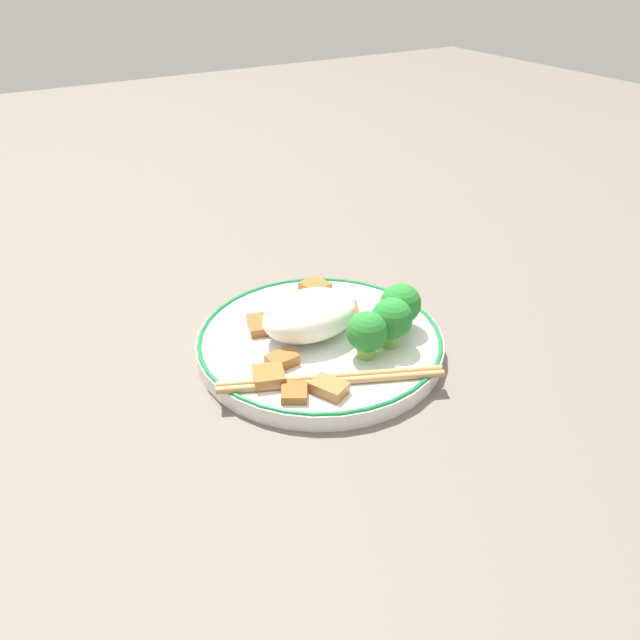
# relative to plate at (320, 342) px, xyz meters

# --- Properties ---
(ground_plane) EXTENTS (3.00, 3.00, 0.00)m
(ground_plane) POSITION_rel_plate_xyz_m (0.00, 0.00, -0.01)
(ground_plane) COLOR #665B51
(plate) EXTENTS (0.26, 0.26, 0.02)m
(plate) POSITION_rel_plate_xyz_m (0.00, 0.00, 0.00)
(plate) COLOR white
(plate) RESTS_ON ground_plane
(rice_mound) EXTENTS (0.10, 0.07, 0.05)m
(rice_mound) POSITION_rel_plate_xyz_m (-0.01, 0.01, 0.03)
(rice_mound) COLOR white
(rice_mound) RESTS_ON plate
(broccoli_back_left) EXTENTS (0.04, 0.04, 0.05)m
(broccoli_back_left) POSITION_rel_plate_xyz_m (0.02, -0.05, 0.03)
(broccoli_back_left) COLOR #72AD4C
(broccoli_back_left) RESTS_ON plate
(broccoli_back_center) EXTENTS (0.04, 0.04, 0.05)m
(broccoli_back_center) POSITION_rel_plate_xyz_m (0.05, -0.05, 0.04)
(broccoli_back_center) COLOR #72AD4C
(broccoli_back_center) RESTS_ON plate
(broccoli_back_right) EXTENTS (0.04, 0.04, 0.05)m
(broccoli_back_right) POSITION_rel_plate_xyz_m (0.08, -0.03, 0.04)
(broccoli_back_right) COLOR #72AD4C
(broccoli_back_right) RESTS_ON plate
(meat_near_front) EXTENTS (0.04, 0.04, 0.01)m
(meat_near_front) POSITION_rel_plate_xyz_m (-0.08, -0.04, 0.01)
(meat_near_front) COLOR #995B28
(meat_near_front) RESTS_ON plate
(meat_near_left) EXTENTS (0.03, 0.03, 0.01)m
(meat_near_left) POSITION_rel_plate_xyz_m (-0.07, -0.07, 0.01)
(meat_near_left) COLOR brown
(meat_near_left) RESTS_ON plate
(meat_near_right) EXTENTS (0.03, 0.04, 0.01)m
(meat_near_right) POSITION_rel_plate_xyz_m (0.04, 0.08, 0.01)
(meat_near_right) COLOR #995B28
(meat_near_right) RESTS_ON plate
(meat_near_back) EXTENTS (0.04, 0.04, 0.01)m
(meat_near_back) POSITION_rel_plate_xyz_m (-0.05, 0.05, 0.01)
(meat_near_back) COLOR brown
(meat_near_back) RESTS_ON plate
(meat_on_rice_edge) EXTENTS (0.03, 0.02, 0.01)m
(meat_on_rice_edge) POSITION_rel_plate_xyz_m (-0.06, -0.02, 0.01)
(meat_on_rice_edge) COLOR brown
(meat_on_rice_edge) RESTS_ON plate
(meat_mid_left) EXTENTS (0.04, 0.04, 0.01)m
(meat_mid_left) POSITION_rel_plate_xyz_m (0.05, 0.02, 0.01)
(meat_mid_left) COLOR brown
(meat_mid_left) RESTS_ON plate
(meat_mid_right) EXTENTS (0.03, 0.04, 0.01)m
(meat_mid_right) POSITION_rel_plate_xyz_m (-0.04, -0.08, 0.01)
(meat_mid_right) COLOR #9E6633
(meat_mid_right) RESTS_ON plate
(chopsticks) EXTENTS (0.20, 0.10, 0.01)m
(chopsticks) POSITION_rel_plate_xyz_m (-0.03, -0.07, 0.01)
(chopsticks) COLOR #AD8451
(chopsticks) RESTS_ON plate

